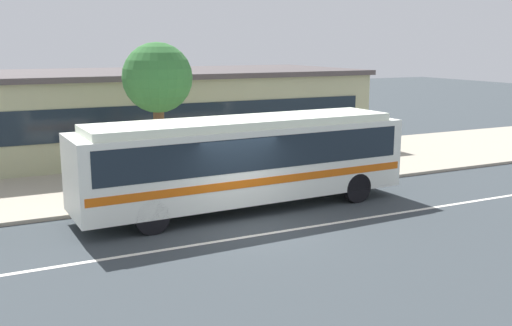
% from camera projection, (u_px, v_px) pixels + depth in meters
% --- Properties ---
extents(ground_plane, '(120.00, 120.00, 0.00)m').
position_uv_depth(ground_plane, '(248.00, 227.00, 17.06)').
color(ground_plane, '#343C40').
extents(sidewalk_slab, '(60.00, 8.00, 0.12)m').
position_uv_depth(sidewalk_slab, '(171.00, 176.00, 23.36)').
color(sidewalk_slab, '#A49A87').
rests_on(sidewalk_slab, ground_plane).
extents(lane_stripe_center, '(56.00, 0.16, 0.01)m').
position_uv_depth(lane_stripe_center, '(260.00, 235.00, 16.35)').
color(lane_stripe_center, silver).
rests_on(lane_stripe_center, ground_plane).
extents(transit_bus, '(10.94, 2.89, 2.95)m').
position_uv_depth(transit_bus, '(245.00, 157.00, 18.65)').
color(transit_bus, silver).
rests_on(transit_bus, ground_plane).
extents(pedestrian_waiting_near_sign, '(0.47, 0.47, 1.66)m').
position_uv_depth(pedestrian_waiting_near_sign, '(216.00, 164.00, 20.57)').
color(pedestrian_waiting_near_sign, '#766553').
rests_on(pedestrian_waiting_near_sign, sidewalk_slab).
extents(pedestrian_walking_along_curb, '(0.48, 0.48, 1.61)m').
position_uv_depth(pedestrian_walking_along_curb, '(194.00, 168.00, 20.06)').
color(pedestrian_walking_along_curb, '#20374B').
rests_on(pedestrian_walking_along_curb, sidewalk_slab).
extents(pedestrian_standing_by_tree, '(0.44, 0.44, 1.63)m').
position_uv_depth(pedestrian_standing_by_tree, '(337.00, 146.00, 24.37)').
color(pedestrian_standing_by_tree, slate).
rests_on(pedestrian_standing_by_tree, sidewalk_slab).
extents(bus_stop_sign, '(0.08, 0.44, 2.48)m').
position_uv_depth(bus_stop_sign, '(331.00, 138.00, 22.32)').
color(bus_stop_sign, gray).
rests_on(bus_stop_sign, sidewalk_slab).
extents(street_tree_near_stop, '(2.53, 2.53, 5.20)m').
position_uv_depth(street_tree_near_stop, '(158.00, 80.00, 21.05)').
color(street_tree_near_stop, brown).
rests_on(street_tree_near_stop, sidewalk_slab).
extents(station_building, '(21.86, 9.00, 3.97)m').
position_uv_depth(station_building, '(139.00, 111.00, 28.84)').
color(station_building, '#A2A580').
rests_on(station_building, ground_plane).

